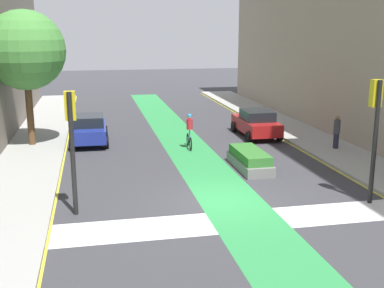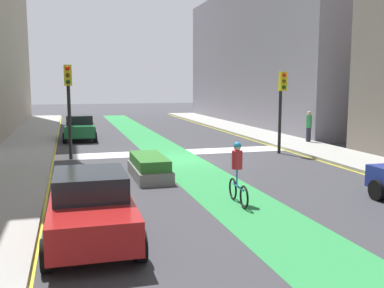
# 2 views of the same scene
# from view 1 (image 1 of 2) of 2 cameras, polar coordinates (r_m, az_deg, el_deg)

# --- Properties ---
(ground_plane) EXTENTS (120.00, 120.00, 0.00)m
(ground_plane) POSITION_cam_1_polar(r_m,az_deg,el_deg) (17.81, 3.56, -6.68)
(ground_plane) COLOR #38383D
(bike_lane_paint) EXTENTS (2.40, 60.00, 0.01)m
(bike_lane_paint) POSITION_cam_1_polar(r_m,az_deg,el_deg) (17.89, 4.53, -6.59)
(bike_lane_paint) COLOR #2D8C47
(bike_lane_paint) RESTS_ON ground_plane
(crosswalk_band) EXTENTS (12.00, 1.80, 0.01)m
(crosswalk_band) POSITION_cam_1_polar(r_m,az_deg,el_deg) (16.02, 5.46, -9.06)
(crosswalk_band) COLOR silver
(crosswalk_band) RESTS_ON ground_plane
(sidewalk_left) EXTENTS (3.00, 60.00, 0.15)m
(sidewalk_left) POSITION_cam_1_polar(r_m,az_deg,el_deg) (17.48, -21.14, -7.73)
(sidewalk_left) COLOR #9E9E99
(sidewalk_left) RESTS_ON ground_plane
(curb_stripe_left) EXTENTS (0.16, 60.00, 0.01)m
(curb_stripe_left) POSITION_cam_1_polar(r_m,az_deg,el_deg) (17.31, -16.18, -7.80)
(curb_stripe_left) COLOR yellow
(curb_stripe_left) RESTS_ON ground_plane
(curb_stripe_right) EXTENTS (0.16, 60.00, 0.01)m
(curb_stripe_right) POSITION_cam_1_polar(r_m,az_deg,el_deg) (20.16, 20.32, -5.08)
(curb_stripe_right) COLOR yellow
(curb_stripe_right) RESTS_ON ground_plane
(traffic_signal_near_right) EXTENTS (0.35, 0.52, 4.42)m
(traffic_signal_near_right) POSITION_cam_1_polar(r_m,az_deg,el_deg) (18.03, 20.82, 2.90)
(traffic_signal_near_right) COLOR black
(traffic_signal_near_right) RESTS_ON ground_plane
(traffic_signal_near_left) EXTENTS (0.35, 0.52, 4.16)m
(traffic_signal_near_left) POSITION_cam_1_polar(r_m,az_deg,el_deg) (16.29, -14.07, 1.72)
(traffic_signal_near_left) COLOR black
(traffic_signal_near_left) RESTS_ON ground_plane
(car_blue_left_far) EXTENTS (2.07, 4.23, 1.57)m
(car_blue_left_far) POSITION_cam_1_polar(r_m,az_deg,el_deg) (27.01, -12.07, 1.77)
(car_blue_left_far) COLOR navy
(car_blue_left_far) RESTS_ON ground_plane
(car_red_right_far) EXTENTS (2.06, 4.22, 1.57)m
(car_red_right_far) POSITION_cam_1_polar(r_m,az_deg,el_deg) (28.31, 7.60, 2.47)
(car_red_right_far) COLOR #A51919
(car_red_right_far) RESTS_ON ground_plane
(cyclist_in_lane) EXTENTS (0.32, 1.73, 1.86)m
(cyclist_in_lane) POSITION_cam_1_polar(r_m,az_deg,el_deg) (25.21, -0.31, 1.64)
(cyclist_in_lane) COLOR black
(cyclist_in_lane) RESTS_ON ground_plane
(pedestrian_sidewalk_right_a) EXTENTS (0.34, 0.34, 1.71)m
(pedestrian_sidewalk_right_a) POSITION_cam_1_polar(r_m,az_deg,el_deg) (25.71, 16.72, 1.41)
(pedestrian_sidewalk_right_a) COLOR #262638
(pedestrian_sidewalk_right_a) RESTS_ON sidewalk_right
(street_tree_near) EXTENTS (4.07, 4.07, 6.97)m
(street_tree_near) POSITION_cam_1_polar(r_m,az_deg,el_deg) (26.40, -19.11, 10.40)
(street_tree_near) COLOR brown
(street_tree_near) RESTS_ON sidewalk_left
(median_planter) EXTENTS (1.24, 3.25, 0.85)m
(median_planter) POSITION_cam_1_polar(r_m,az_deg,el_deg) (21.78, 6.85, -1.88)
(median_planter) COLOR slate
(median_planter) RESTS_ON ground_plane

